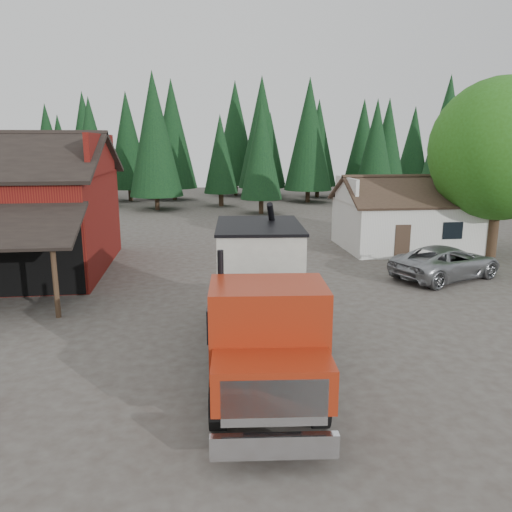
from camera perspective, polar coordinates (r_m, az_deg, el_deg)
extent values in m
plane|color=#433B35|center=(18.06, -5.67, -8.48)|extent=(120.00, 120.00, 0.00)
cube|color=maroon|center=(27.25, -17.32, 11.09)|extent=(0.25, 7.00, 2.00)
cylinder|color=#382619|center=(20.32, -21.94, -2.79)|extent=(0.20, 0.20, 2.80)
cube|color=silver|center=(33.06, 16.79, 3.46)|extent=(8.00, 6.00, 3.00)
cube|color=#38281E|center=(31.43, 18.15, 7.06)|extent=(8.60, 3.42, 1.80)
cube|color=#38281E|center=(34.16, 16.02, 7.60)|extent=(8.60, 3.42, 1.80)
cube|color=silver|center=(31.38, 10.30, 7.47)|extent=(0.20, 4.20, 1.50)
cube|color=silver|center=(34.61, 23.15, 7.13)|extent=(0.20, 4.20, 1.50)
cube|color=#38281E|center=(29.82, 16.40, 1.55)|extent=(0.90, 0.06, 2.00)
cube|color=black|center=(31.03, 21.57, 2.72)|extent=(1.20, 0.06, 1.00)
cylinder|color=#382619|center=(32.32, 25.45, 2.74)|extent=(0.60, 0.60, 3.20)
sphere|color=#295F15|center=(31.94, 26.25, 10.89)|extent=(8.00, 8.00, 8.00)
sphere|color=#295F15|center=(32.03, 23.43, 8.99)|extent=(4.40, 4.40, 4.40)
cylinder|color=#382619|center=(47.61, 0.59, 5.83)|extent=(0.44, 0.44, 1.60)
cone|color=black|center=(47.27, 0.61, 11.98)|extent=(3.96, 3.96, 9.00)
cylinder|color=#382619|center=(48.64, 20.37, 5.19)|extent=(0.44, 0.44, 1.60)
cone|color=black|center=(48.31, 20.94, 12.37)|extent=(4.84, 4.84, 11.00)
cylinder|color=#382619|center=(51.29, -11.22, 6.09)|extent=(0.44, 0.44, 1.60)
cone|color=black|center=(50.98, -11.55, 13.47)|extent=(5.28, 5.28, 12.00)
cylinder|color=black|center=(12.12, -4.34, -16.42)|extent=(0.49, 1.26, 1.24)
cylinder|color=black|center=(12.26, 7.21, -16.12)|extent=(0.49, 1.26, 1.24)
cylinder|color=black|center=(17.03, -3.73, -7.55)|extent=(0.49, 1.26, 1.24)
cylinder|color=black|center=(17.13, 4.25, -7.44)|extent=(0.49, 1.26, 1.24)
cylinder|color=black|center=(18.51, -3.61, -5.86)|extent=(0.49, 1.26, 1.24)
cylinder|color=black|center=(18.61, 3.71, -5.77)|extent=(0.49, 1.26, 1.24)
cube|color=black|center=(15.20, 0.59, -8.26)|extent=(2.04, 9.73, 0.45)
cube|color=silver|center=(10.65, 2.12, -20.90)|extent=(2.59, 0.42, 0.51)
cube|color=silver|center=(10.28, 2.12, -16.37)|extent=(2.14, 0.29, 1.01)
cube|color=maroon|center=(10.79, 1.84, -13.85)|extent=(2.64, 1.67, 0.96)
cube|color=maroon|center=(11.88, 1.36, -8.03)|extent=(2.85, 2.13, 2.08)
cube|color=black|center=(10.92, 1.67, -8.04)|extent=(2.36, 0.29, 1.01)
cylinder|color=black|center=(12.62, -4.03, -3.83)|extent=(0.17, 0.17, 2.02)
cube|color=black|center=(12.95, 1.04, -6.50)|extent=(2.75, 0.36, 1.80)
cube|color=black|center=(16.58, 0.31, -5.34)|extent=(3.40, 6.73, 0.18)
cube|color=beige|center=(16.14, 0.32, 0.28)|extent=(2.88, 3.91, 1.80)
cone|color=beige|center=(16.42, 0.32, -3.55)|extent=(2.67, 2.67, 0.79)
cube|color=black|center=(15.97, 0.32, 3.51)|extent=(3.01, 4.03, 0.09)
cylinder|color=black|center=(17.74, 2.26, 1.04)|extent=(1.03, 2.41, 3.43)
cube|color=maroon|center=(19.07, -2.08, -1.95)|extent=(0.75, 0.95, 0.51)
cylinder|color=silver|center=(13.21, 6.85, -12.25)|extent=(0.72, 1.17, 0.63)
imported|color=#97999E|center=(26.26, 20.94, -0.66)|extent=(6.45, 4.79, 1.63)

